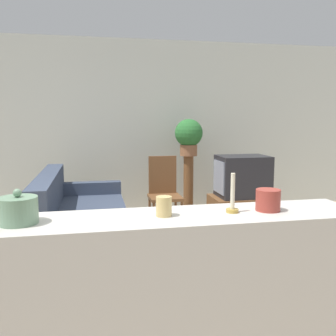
{
  "coord_description": "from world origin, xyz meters",
  "views": [
    {
      "loc": [
        -0.36,
        -2.51,
        1.5
      ],
      "look_at": [
        0.58,
        2.2,
        0.85
      ],
      "focal_mm": 40.0,
      "sensor_mm": 36.0,
      "label": 1
    }
  ],
  "objects_px": {
    "television": "(242,176)",
    "wooden_chair": "(164,189)",
    "couch": "(80,224)",
    "potted_plant": "(189,135)",
    "decorative_bowl": "(18,210)"
  },
  "relations": [
    {
      "from": "couch",
      "to": "decorative_bowl",
      "type": "relative_size",
      "value": 9.97
    },
    {
      "from": "television",
      "to": "wooden_chair",
      "type": "distance_m",
      "value": 1.1
    },
    {
      "from": "couch",
      "to": "decorative_bowl",
      "type": "xyz_separation_m",
      "value": [
        -0.2,
        -2.3,
        0.74
      ]
    },
    {
      "from": "decorative_bowl",
      "to": "television",
      "type": "bearing_deg",
      "value": 50.21
    },
    {
      "from": "potted_plant",
      "to": "decorative_bowl",
      "type": "xyz_separation_m",
      "value": [
        -1.77,
        -3.47,
        -0.2
      ]
    },
    {
      "from": "couch",
      "to": "television",
      "type": "relative_size",
      "value": 2.79
    },
    {
      "from": "wooden_chair",
      "to": "potted_plant",
      "type": "relative_size",
      "value": 1.76
    },
    {
      "from": "television",
      "to": "potted_plant",
      "type": "relative_size",
      "value": 1.26
    },
    {
      "from": "television",
      "to": "wooden_chair",
      "type": "bearing_deg",
      "value": 166.01
    },
    {
      "from": "wooden_chair",
      "to": "television",
      "type": "bearing_deg",
      "value": -13.99
    },
    {
      "from": "couch",
      "to": "wooden_chair",
      "type": "relative_size",
      "value": 2.0
    },
    {
      "from": "wooden_chair",
      "to": "couch",
      "type": "bearing_deg",
      "value": -143.98
    },
    {
      "from": "couch",
      "to": "potted_plant",
      "type": "relative_size",
      "value": 3.52
    },
    {
      "from": "couch",
      "to": "television",
      "type": "xyz_separation_m",
      "value": [
        2.18,
        0.56,
        0.39
      ]
    },
    {
      "from": "television",
      "to": "wooden_chair",
      "type": "relative_size",
      "value": 0.72
    }
  ]
}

